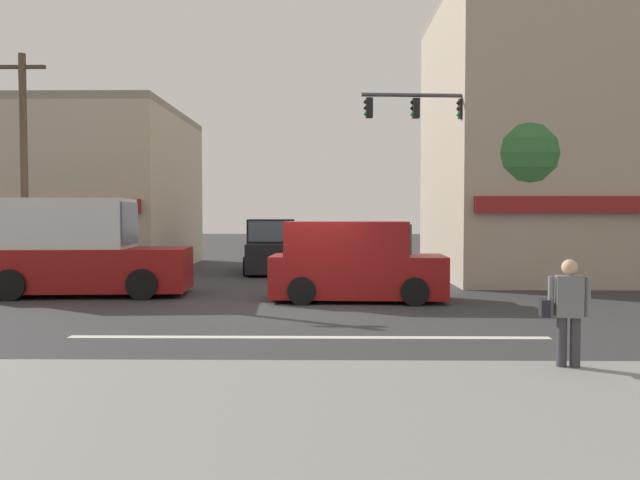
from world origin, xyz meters
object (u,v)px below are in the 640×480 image
traffic_light_mast (474,150)px  box_truck_crossing_rightbound (81,252)px  van_waiting_far (354,263)px  van_crossing_center (271,247)px  street_tree (516,158)px  utility_pole_near_left (24,168)px  pedestrian_foreground_with_bag (567,310)px

traffic_light_mast → box_truck_crossing_rightbound: traffic_light_mast is taller
van_waiting_far → van_crossing_center: 8.77m
street_tree → van_waiting_far: street_tree is taller
street_tree → utility_pole_near_left: (-15.26, -1.61, -0.44)m
street_tree → traffic_light_mast: traffic_light_mast is taller
utility_pole_near_left → van_crossing_center: bearing=41.5°
van_crossing_center → box_truck_crossing_rightbound: (-4.73, -7.33, 0.25)m
utility_pole_near_left → van_waiting_far: bearing=-12.3°
van_waiting_far → street_tree: bearing=34.9°
traffic_light_mast → utility_pole_near_left: bearing=-177.3°
street_tree → traffic_light_mast: 1.86m
utility_pole_near_left → pedestrian_foreground_with_bag: utility_pole_near_left is taller
traffic_light_mast → box_truck_crossing_rightbound: bearing=-170.7°
traffic_light_mast → pedestrian_foreground_with_bag: bearing=-96.1°
street_tree → pedestrian_foreground_with_bag: (-2.73, -11.63, -3.19)m
van_crossing_center → pedestrian_foreground_with_bag: bearing=-70.7°
van_waiting_far → van_crossing_center: same height
van_crossing_center → box_truck_crossing_rightbound: box_truck_crossing_rightbound is taller
street_tree → traffic_light_mast: (-1.59, -0.96, 0.16)m
utility_pole_near_left → pedestrian_foreground_with_bag: bearing=-38.6°
traffic_light_mast → street_tree: bearing=31.1°
street_tree → pedestrian_foreground_with_bag: street_tree is taller
pedestrian_foreground_with_bag → utility_pole_near_left: bearing=141.4°
traffic_light_mast → box_truck_crossing_rightbound: (-11.50, -1.89, -3.05)m
traffic_light_mast → van_waiting_far: bearing=-143.6°
van_waiting_far → pedestrian_foreground_with_bag: (2.65, -7.87, -0.05)m
traffic_light_mast → van_waiting_far: traffic_light_mast is taller
van_crossing_center → pedestrian_foreground_with_bag: size_ratio=2.83×
box_truck_crossing_rightbound → pedestrian_foreground_with_bag: bearing=-40.3°
street_tree → utility_pole_near_left: utility_pole_near_left is taller
van_crossing_center → box_truck_crossing_rightbound: 8.73m
van_crossing_center → box_truck_crossing_rightbound: bearing=-122.8°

